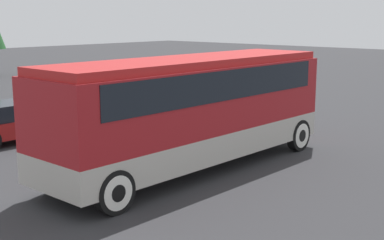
# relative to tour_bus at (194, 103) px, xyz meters

# --- Properties ---
(ground_plane) EXTENTS (120.00, 120.00, 0.00)m
(ground_plane) POSITION_rel_tour_bus_xyz_m (-0.10, 0.00, -1.94)
(ground_plane) COLOR #2D2D30
(tour_bus) EXTENTS (9.69, 2.58, 3.24)m
(tour_bus) POSITION_rel_tour_bus_xyz_m (0.00, 0.00, 0.00)
(tour_bus) COLOR #B7B2A8
(tour_bus) RESTS_ON ground_plane
(parked_car_near) EXTENTS (4.08, 1.93, 1.45)m
(parked_car_near) POSITION_rel_tour_bus_xyz_m (3.24, 7.20, -1.23)
(parked_car_near) COLOR silver
(parked_car_near) RESTS_ON ground_plane
(parked_car_mid) EXTENTS (4.15, 1.90, 1.40)m
(parked_car_mid) POSITION_rel_tour_bus_xyz_m (-1.41, 7.17, -1.25)
(parked_car_mid) COLOR maroon
(parked_car_mid) RESTS_ON ground_plane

